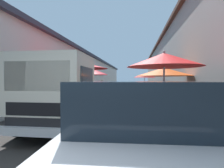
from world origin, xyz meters
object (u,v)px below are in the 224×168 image
at_px(delivery_truck, 64,95).
at_px(parked_scooter, 143,91).
at_px(fruit_stall_far_left, 164,71).
at_px(vendor_by_crates, 102,86).
at_px(fruit_stall_near_right, 144,78).
at_px(fruit_stall_near_left, 91,75).
at_px(plastic_stool, 116,93).
at_px(fruit_stall_mid_lane, 78,71).
at_px(fruit_stall_far_right, 164,75).
at_px(hatchback_car, 136,125).

xyz_separation_m(delivery_truck, parked_scooter, (11.98, -2.71, -0.59)).
relative_size(fruit_stall_far_left, vendor_by_crates, 1.55).
relative_size(fruit_stall_near_right, fruit_stall_far_left, 1.02).
distance_m(fruit_stall_near_right, fruit_stall_near_left, 8.25).
xyz_separation_m(parked_scooter, plastic_stool, (-0.87, 2.47, -0.12)).
distance_m(fruit_stall_mid_lane, delivery_truck, 3.54).
distance_m(fruit_stall_near_left, plastic_stool, 4.26).
height_order(fruit_stall_near_right, plastic_stool, fruit_stall_near_right).
bearing_deg(fruit_stall_near_right, fruit_stall_mid_lane, 162.13).
distance_m(fruit_stall_near_right, fruit_stall_far_right, 10.47).
bearing_deg(parked_scooter, vendor_by_crates, 75.70).
distance_m(fruit_stall_far_right, parked_scooter, 8.02).
relative_size(delivery_truck, plastic_stool, 11.35).
distance_m(fruit_stall_near_right, fruit_stall_far_left, 14.00).
xyz_separation_m(fruit_stall_near_left, parked_scooter, (4.60, -3.90, -1.38)).
relative_size(fruit_stall_near_left, delivery_truck, 0.50).
xyz_separation_m(vendor_by_crates, parked_scooter, (-1.07, -4.18, -0.41)).
bearing_deg(vendor_by_crates, delivery_truck, -173.56).
distance_m(fruit_stall_mid_lane, parked_scooter, 9.40).
bearing_deg(fruit_stall_far_left, fruit_stall_near_right, -0.06).
relative_size(fruit_stall_mid_lane, fruit_stall_far_right, 1.03).
xyz_separation_m(vendor_by_crates, plastic_stool, (-1.94, -1.71, -0.54)).
relative_size(fruit_stall_near_left, fruit_stall_far_right, 0.90).
relative_size(fruit_stall_mid_lane, delivery_truck, 0.57).
xyz_separation_m(fruit_stall_far_left, delivery_truck, (-0.55, 2.88, -0.70)).
bearing_deg(fruit_stall_near_right, fruit_stall_far_left, 179.94).
height_order(hatchback_car, parked_scooter, hatchback_car).
bearing_deg(plastic_stool, fruit_stall_near_right, -37.65).
relative_size(hatchback_car, parked_scooter, 2.36).
xyz_separation_m(fruit_stall_near_left, vendor_by_crates, (5.66, 0.29, -0.97)).
relative_size(hatchback_car, plastic_stool, 9.17).
bearing_deg(fruit_stall_near_left, fruit_stall_far_right, -125.70).
bearing_deg(parked_scooter, hatchback_car, 177.35).
bearing_deg(fruit_stall_mid_lane, parked_scooter, -21.67).
relative_size(hatchback_car, vendor_by_crates, 2.63).
relative_size(fruit_stall_far_left, fruit_stall_far_right, 0.86).
distance_m(fruit_stall_far_right, hatchback_car, 6.28).
bearing_deg(plastic_stool, delivery_truck, 178.76).
bearing_deg(fruit_stall_far_left, delivery_truck, 100.87).
xyz_separation_m(fruit_stall_far_right, delivery_truck, (-4.10, 3.39, -0.69)).
bearing_deg(fruit_stall_mid_lane, plastic_stool, -7.04).
relative_size(vendor_by_crates, plastic_stool, 3.48).
relative_size(fruit_stall_far_right, hatchback_car, 0.69).
height_order(fruit_stall_far_left, hatchback_car, fruit_stall_far_left).
xyz_separation_m(fruit_stall_near_right, plastic_stool, (-3.44, 2.65, -1.42)).
xyz_separation_m(fruit_stall_near_left, hatchback_car, (-9.35, -3.25, -1.09)).
height_order(fruit_stall_near_left, plastic_stool, fruit_stall_near_left).
height_order(delivery_truck, parked_scooter, delivery_truck).
relative_size(hatchback_car, delivery_truck, 0.81).
relative_size(fruit_stall_far_left, fruit_stall_near_left, 0.95).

